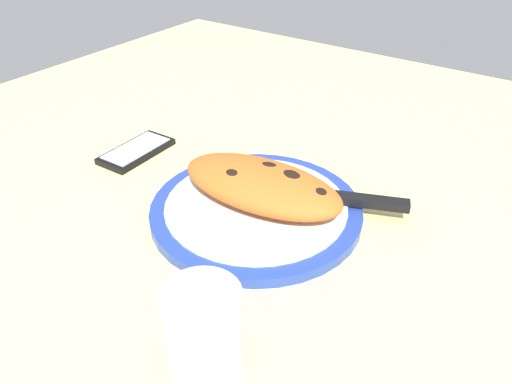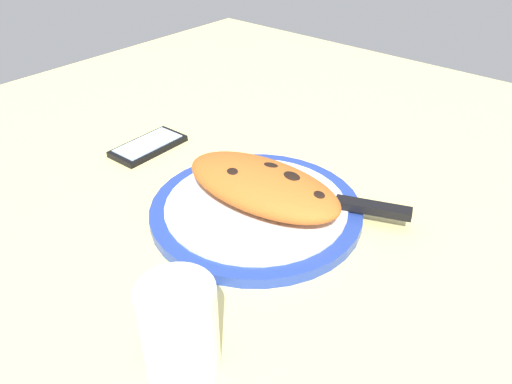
% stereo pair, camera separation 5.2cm
% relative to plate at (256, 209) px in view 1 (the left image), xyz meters
% --- Properties ---
extents(ground_plane, '(1.50, 1.50, 0.03)m').
position_rel_plate_xyz_m(ground_plane, '(0.00, 0.00, -0.02)').
color(ground_plane, '#E5D684').
extents(plate, '(0.29, 0.29, 0.02)m').
position_rel_plate_xyz_m(plate, '(0.00, 0.00, 0.00)').
color(plate, '#233D99').
rests_on(plate, ground_plane).
extents(calzone, '(0.25, 0.13, 0.05)m').
position_rel_plate_xyz_m(calzone, '(0.00, 0.01, 0.03)').
color(calzone, '#C16023').
rests_on(calzone, plate).
extents(fork, '(0.16, 0.05, 0.00)m').
position_rel_plate_xyz_m(fork, '(0.02, -0.05, 0.01)').
color(fork, silver).
rests_on(fork, plate).
extents(knife, '(0.24, 0.11, 0.01)m').
position_rel_plate_xyz_m(knife, '(0.10, 0.08, 0.01)').
color(knife, silver).
rests_on(knife, plate).
extents(smartphone, '(0.07, 0.13, 0.01)m').
position_rel_plate_xyz_m(smartphone, '(-0.27, 0.03, -0.00)').
color(smartphone, black).
rests_on(smartphone, ground_plane).
extents(water_glass, '(0.07, 0.07, 0.10)m').
position_rel_plate_xyz_m(water_glass, '(0.11, -0.24, 0.04)').
color(water_glass, silver).
rests_on(water_glass, ground_plane).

